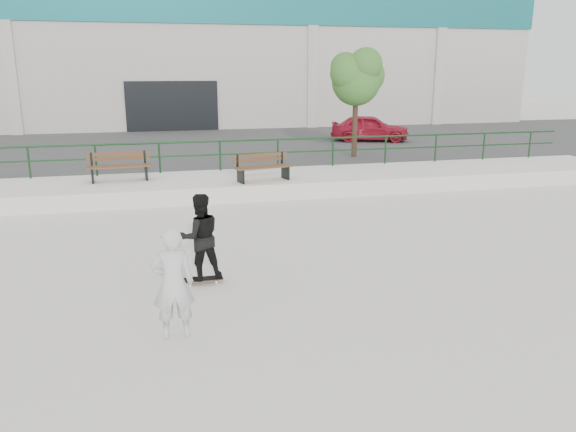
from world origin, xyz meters
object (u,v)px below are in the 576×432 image
object	(u,v)px
bench_left	(119,167)
standing_skater	(200,237)
tree	(357,76)
red_car	(370,128)
skateboard	(202,279)
seated_skater	(173,284)
bench_right	(263,167)

from	to	relation	value
bench_left	standing_skater	distance (m)	8.16
tree	red_car	bearing A→B (deg)	61.91
skateboard	bench_left	bearing A→B (deg)	102.71
skateboard	seated_skater	bearing A→B (deg)	-105.25
tree	standing_skater	bearing A→B (deg)	-122.81
seated_skater	skateboard	bearing A→B (deg)	-106.34
bench_left	skateboard	xyz separation A→B (m)	(1.77, -7.96, -0.86)
bench_right	red_car	bearing A→B (deg)	38.77
bench_left	seated_skater	size ratio (longest dim) A/B	1.14
bench_right	tree	distance (m)	6.52
bench_right	skateboard	size ratio (longest dim) A/B	2.40
skateboard	standing_skater	bearing A→B (deg)	-179.84
bench_right	seated_skater	xyz separation A→B (m)	(-3.10, -9.01, -0.06)
tree	standing_skater	xyz separation A→B (m)	(-6.99, -10.84, -2.70)
bench_left	standing_skater	size ratio (longest dim) A/B	1.21
bench_right	tree	world-z (taller)	tree
bench_left	skateboard	bearing A→B (deg)	-81.58
bench_left	tree	world-z (taller)	tree
red_car	standing_skater	xyz separation A→B (m)	(-9.37, -15.30, -0.23)
skateboard	standing_skater	distance (m)	0.83
bench_left	bench_right	size ratio (longest dim) A/B	1.04
bench_left	red_car	distance (m)	13.35
skateboard	tree	bearing A→B (deg)	57.35
bench_right	seated_skater	distance (m)	9.52
bench_left	red_car	xyz separation A→B (m)	(11.14, 7.34, 0.19)
bench_left	red_car	bearing A→B (deg)	29.25
red_car	bench_right	bearing A→B (deg)	160.32
standing_skater	seated_skater	distance (m)	2.16
seated_skater	standing_skater	bearing A→B (deg)	-106.34
bench_right	skateboard	distance (m)	7.42
seated_skater	bench_left	bearing A→B (deg)	-84.12
bench_right	red_car	world-z (taller)	red_car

